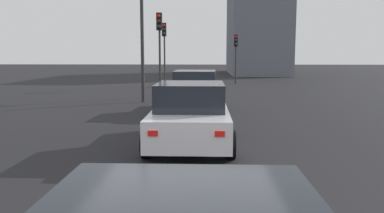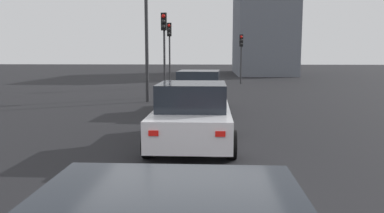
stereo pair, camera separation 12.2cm
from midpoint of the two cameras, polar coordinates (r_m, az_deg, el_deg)
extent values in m
cube|color=#A8AAB2|center=(15.85, 0.30, 1.58)|extent=(4.44, 1.97, 0.71)
cube|color=#1E232B|center=(15.58, 0.24, 4.02)|extent=(2.03, 1.66, 0.67)
cylinder|color=black|center=(17.20, 3.61, 1.05)|extent=(0.65, 0.25, 0.64)
cylinder|color=black|center=(17.31, -2.36, 1.10)|extent=(0.65, 0.25, 0.64)
cylinder|color=black|center=(14.51, 3.47, -0.18)|extent=(0.65, 0.25, 0.64)
cylinder|color=black|center=(14.64, -3.60, -0.11)|extent=(0.65, 0.25, 0.64)
cube|color=maroon|center=(13.62, 2.36, 1.12)|extent=(0.04, 0.20, 0.11)
cube|color=maroon|center=(13.73, -3.05, 1.16)|extent=(0.04, 0.20, 0.11)
cube|color=silver|center=(9.93, -0.54, -2.15)|extent=(4.29, 1.86, 0.69)
cube|color=#1E232B|center=(9.63, -0.61, 1.53)|extent=(1.93, 1.63, 0.64)
cylinder|color=black|center=(11.28, 4.48, -2.45)|extent=(0.64, 0.22, 0.64)
cylinder|color=black|center=(11.36, -4.89, -2.38)|extent=(0.64, 0.22, 0.64)
cylinder|color=black|center=(8.69, 5.17, -5.52)|extent=(0.64, 0.22, 0.64)
cylinder|color=black|center=(8.78, -7.02, -5.39)|extent=(0.64, 0.22, 0.64)
cube|color=red|center=(7.78, 3.61, -3.99)|extent=(0.03, 0.20, 0.11)
cube|color=red|center=(7.86, -6.16, -3.90)|extent=(0.03, 0.20, 0.11)
cylinder|color=#2D2D30|center=(20.89, -4.85, 6.15)|extent=(0.11, 0.11, 3.51)
cube|color=black|center=(20.89, -4.96, 12.20)|extent=(0.22, 0.30, 0.90)
sphere|color=red|center=(20.81, -5.03, 12.96)|extent=(0.20, 0.20, 0.20)
sphere|color=black|center=(20.78, -5.02, 12.22)|extent=(0.20, 0.20, 0.20)
sphere|color=black|center=(20.76, -5.01, 11.48)|extent=(0.20, 0.20, 0.20)
cylinder|color=#2D2D30|center=(27.11, -4.13, 6.46)|extent=(0.11, 0.11, 3.48)
cube|color=black|center=(27.10, -4.21, 11.09)|extent=(0.23, 0.30, 0.90)
sphere|color=red|center=(27.01, -4.26, 11.67)|extent=(0.20, 0.20, 0.20)
sphere|color=black|center=(26.99, -4.26, 11.10)|extent=(0.20, 0.20, 0.20)
sphere|color=black|center=(26.98, -4.25, 10.53)|extent=(0.20, 0.20, 0.20)
cylinder|color=#2D2D30|center=(30.43, 6.23, 5.97)|extent=(0.11, 0.11, 2.84)
cube|color=black|center=(30.38, 6.29, 9.50)|extent=(0.22, 0.29, 0.90)
sphere|color=red|center=(30.28, 6.29, 10.02)|extent=(0.20, 0.20, 0.20)
sphere|color=black|center=(30.27, 6.28, 9.51)|extent=(0.20, 0.20, 0.20)
sphere|color=black|center=(30.26, 6.28, 9.00)|extent=(0.20, 0.20, 0.20)
cylinder|color=#2D2D30|center=(18.91, -7.46, 11.15)|extent=(0.16, 0.16, 6.94)
cube|color=slate|center=(46.70, 9.20, 11.15)|extent=(13.84, 6.07, 10.43)
camera|label=1|loc=(0.06, -90.49, -0.07)|focal=36.71mm
camera|label=2|loc=(0.06, 89.51, 0.07)|focal=36.71mm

